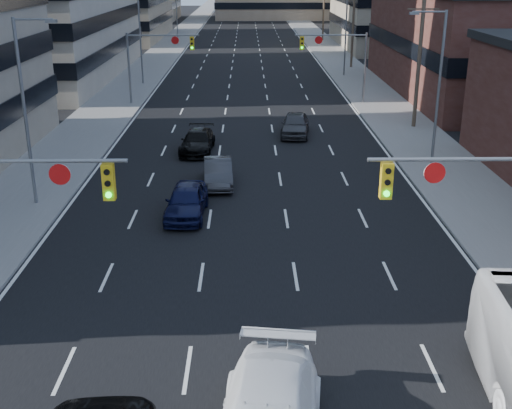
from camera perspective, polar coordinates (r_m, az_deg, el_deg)
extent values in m
cube|color=black|center=(140.41, -0.82, 15.77)|extent=(18.00, 300.00, 0.02)
cube|color=slate|center=(140.87, -5.68, 15.72)|extent=(5.00, 300.00, 0.15)
cube|color=slate|center=(140.87, 4.05, 15.77)|extent=(5.00, 300.00, 0.15)
cube|color=#472119|center=(64.93, 21.50, 13.13)|extent=(20.00, 30.00, 9.00)
cylinder|color=slate|center=(19.90, -20.60, 3.64)|extent=(6.50, 0.12, 0.12)
cube|color=gold|center=(19.35, -12.96, 1.97)|extent=(0.35, 0.28, 1.10)
cylinder|color=black|center=(19.10, -13.13, 2.81)|extent=(0.18, 0.06, 0.18)
cylinder|color=black|center=(19.21, -13.05, 1.82)|extent=(0.18, 0.06, 0.18)
cylinder|color=#0CE526|center=(19.32, -12.97, 0.83)|extent=(0.18, 0.06, 0.18)
cylinder|color=white|center=(19.60, -17.04, 2.58)|extent=(0.64, 0.06, 0.64)
cylinder|color=slate|center=(19.91, 19.14, 3.82)|extent=(6.50, 0.12, 0.12)
cube|color=gold|center=(19.36, 11.52, 2.09)|extent=(0.35, 0.28, 1.10)
cylinder|color=black|center=(19.11, 11.68, 2.93)|extent=(0.18, 0.06, 0.18)
cylinder|color=black|center=(19.21, 11.61, 1.94)|extent=(0.18, 0.06, 0.18)
cylinder|color=#0CE526|center=(19.32, 11.54, 0.95)|extent=(0.18, 0.06, 0.18)
cylinder|color=white|center=(19.60, 15.59, 2.74)|extent=(0.64, 0.06, 0.64)
cylinder|color=slate|center=(56.45, -11.22, 11.70)|extent=(0.18, 0.18, 6.00)
cylinder|color=slate|center=(55.66, -8.28, 14.66)|extent=(6.00, 0.12, 0.12)
cube|color=gold|center=(55.48, -5.71, 14.07)|extent=(0.35, 0.28, 1.10)
cylinder|color=black|center=(55.28, -5.73, 14.42)|extent=(0.18, 0.06, 0.18)
cylinder|color=black|center=(55.32, -5.72, 14.06)|extent=(0.18, 0.06, 0.18)
cylinder|color=#0CE526|center=(55.36, -5.71, 13.70)|extent=(0.18, 0.06, 0.18)
cylinder|color=white|center=(55.55, -7.20, 14.28)|extent=(0.64, 0.06, 0.64)
cylinder|color=slate|center=(56.45, 9.63, 11.80)|extent=(0.18, 0.18, 6.00)
cylinder|color=slate|center=(55.66, 6.66, 14.73)|extent=(6.00, 0.12, 0.12)
cube|color=gold|center=(55.48, 4.10, 14.12)|extent=(0.35, 0.28, 1.10)
cylinder|color=black|center=(55.28, 4.12, 14.46)|extent=(0.18, 0.06, 0.18)
cylinder|color=black|center=(55.32, 4.12, 14.10)|extent=(0.18, 0.06, 0.18)
cylinder|color=#0CE526|center=(55.36, 4.11, 13.74)|extent=(0.18, 0.06, 0.18)
cylinder|color=white|center=(55.56, 5.60, 14.35)|extent=(0.64, 0.06, 0.64)
cylinder|color=#4C3D2D|center=(47.89, 14.36, 13.01)|extent=(0.28, 0.28, 11.00)
cube|color=#4C3D2D|center=(47.64, 14.67, 16.46)|extent=(2.20, 0.10, 0.10)
cylinder|color=#4C3D2D|center=(77.15, 8.65, 15.93)|extent=(0.28, 0.28, 11.00)
cylinder|color=#4C3D2D|center=(106.82, 6.04, 17.20)|extent=(0.28, 0.28, 11.00)
cylinder|color=slate|center=(32.42, -19.82, 7.42)|extent=(0.16, 0.16, 9.00)
cylinder|color=slate|center=(31.54, -19.20, 15.29)|extent=(1.80, 0.10, 0.10)
cube|color=slate|center=(31.31, -17.74, 15.27)|extent=(0.50, 0.22, 0.14)
cylinder|color=slate|center=(66.14, -10.24, 14.28)|extent=(0.16, 0.16, 9.00)
cylinder|color=slate|center=(100.73, -7.06, 16.41)|extent=(0.16, 0.16, 9.00)
cylinder|color=slate|center=(37.10, 15.89, 9.34)|extent=(0.16, 0.16, 9.00)
cylinder|color=slate|center=(36.33, 15.16, 16.21)|extent=(1.80, 0.10, 0.10)
cube|color=slate|center=(36.13, 13.88, 16.17)|extent=(0.50, 0.22, 0.14)
cylinder|color=slate|center=(71.06, 7.98, 14.80)|extent=(0.16, 0.16, 9.00)
imported|color=black|center=(30.35, -6.21, 0.32)|extent=(1.97, 4.54, 1.52)
imported|color=#323234|center=(34.67, -3.39, 2.86)|extent=(1.75, 4.33, 1.40)
imported|color=black|center=(41.16, -5.23, 5.61)|extent=(2.21, 4.87, 1.38)
imported|color=#39393C|center=(45.24, 3.51, 7.13)|extent=(2.39, 4.83, 1.58)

